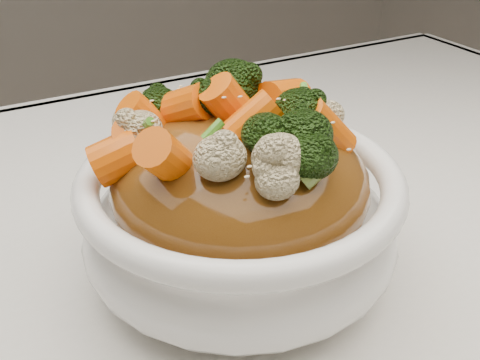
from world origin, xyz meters
TOP-DOWN VIEW (x-y plane):
  - tablecloth at (0.00, 0.00)m, footprint 1.20×0.80m
  - bowl at (-0.00, -0.02)m, footprint 0.27×0.27m
  - sauce_base at (-0.00, -0.02)m, footprint 0.21×0.21m
  - carrots at (-0.00, -0.02)m, footprint 0.21×0.21m
  - broccoli at (-0.00, -0.02)m, footprint 0.21×0.21m
  - cauliflower at (-0.00, -0.02)m, footprint 0.21×0.21m
  - scallions at (-0.00, -0.02)m, footprint 0.16×0.16m
  - sesame_seeds at (-0.00, -0.02)m, footprint 0.19×0.19m

SIDE VIEW (x-z plane):
  - tablecloth at x=0.00m, z-range 0.71..0.75m
  - bowl at x=0.00m, z-range 0.75..0.84m
  - sauce_base at x=0.00m, z-range 0.78..0.88m
  - cauliflower at x=0.00m, z-range 0.87..0.91m
  - broccoli at x=0.00m, z-range 0.87..0.92m
  - carrots at x=0.00m, z-range 0.87..0.92m
  - sesame_seeds at x=0.00m, z-range 0.89..0.90m
  - scallions at x=0.00m, z-range 0.88..0.91m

